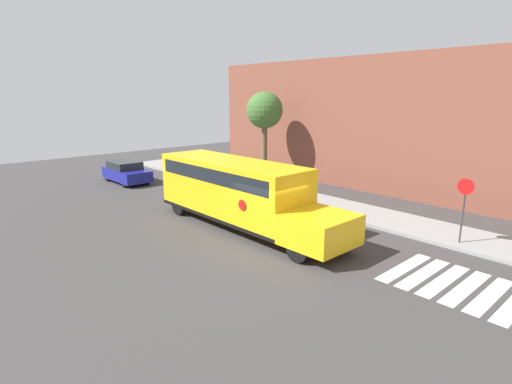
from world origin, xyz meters
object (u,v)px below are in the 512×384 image
(parked_car, at_px, (126,172))
(school_bus, at_px, (238,190))
(stop_sign, at_px, (464,203))
(tree_far_sidewalk, at_px, (265,112))

(parked_car, bearing_deg, school_bus, -1.72)
(parked_car, bearing_deg, stop_sign, 12.46)
(tree_far_sidewalk, bearing_deg, stop_sign, -11.51)
(tree_far_sidewalk, bearing_deg, school_bus, -50.43)
(stop_sign, bearing_deg, school_bus, -148.38)
(parked_car, height_order, stop_sign, stop_sign)
(parked_car, distance_m, stop_sign, 21.34)
(parked_car, height_order, tree_far_sidewalk, tree_far_sidewalk)
(stop_sign, bearing_deg, tree_far_sidewalk, 168.49)
(school_bus, relative_size, stop_sign, 3.77)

